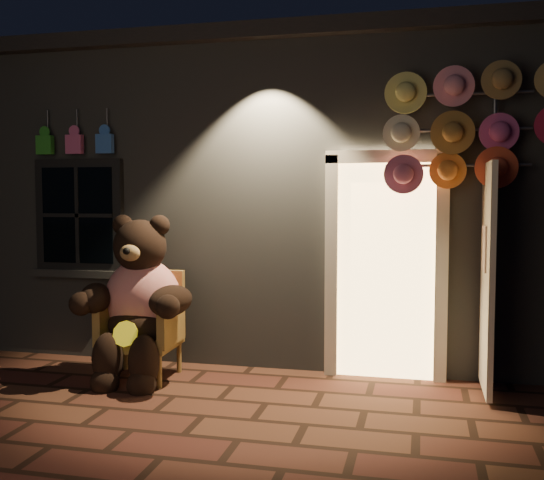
% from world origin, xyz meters
% --- Properties ---
extents(ground, '(60.00, 60.00, 0.00)m').
position_xyz_m(ground, '(0.00, 0.00, 0.00)').
color(ground, '#4D2C1D').
rests_on(ground, ground).
extents(shop_building, '(7.30, 5.95, 3.51)m').
position_xyz_m(shop_building, '(0.00, 3.99, 1.74)').
color(shop_building, slate).
rests_on(shop_building, ground).
extents(wicker_armchair, '(0.73, 0.66, 1.02)m').
position_xyz_m(wicker_armchair, '(-0.93, 0.95, 0.51)').
color(wicker_armchair, olive).
rests_on(wicker_armchair, ground).
extents(teddy_bear, '(1.19, 0.93, 1.64)m').
position_xyz_m(teddy_bear, '(-0.93, 0.82, 0.75)').
color(teddy_bear, red).
rests_on(teddy_bear, ground).
extents(hat_rack, '(1.65, 0.22, 2.92)m').
position_xyz_m(hat_rack, '(2.09, 1.28, 2.36)').
color(hat_rack, '#59595E').
rests_on(hat_rack, ground).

